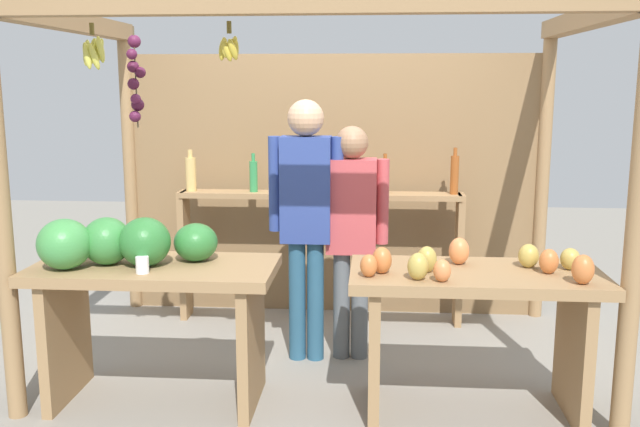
% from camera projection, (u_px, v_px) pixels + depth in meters
% --- Properties ---
extents(ground_plane, '(12.00, 12.00, 0.00)m').
position_uv_depth(ground_plane, '(322.00, 356.00, 4.73)').
color(ground_plane, gray).
rests_on(ground_plane, ground).
extents(market_stall, '(3.35, 2.07, 2.25)m').
position_uv_depth(market_stall, '(326.00, 154.00, 4.93)').
color(market_stall, '#99754C').
rests_on(market_stall, ground).
extents(fruit_counter_left, '(1.36, 0.64, 1.09)m').
position_uv_depth(fruit_counter_left, '(141.00, 278.00, 3.93)').
color(fruit_counter_left, '#99754C').
rests_on(fruit_counter_left, ground).
extents(fruit_counter_right, '(1.36, 0.64, 0.96)m').
position_uv_depth(fruit_counter_right, '(475.00, 306.00, 3.82)').
color(fruit_counter_right, '#99754C').
rests_on(fruit_counter_right, ground).
extents(bottle_shelf_unit, '(2.15, 0.22, 1.34)m').
position_uv_depth(bottle_shelf_unit, '(318.00, 221.00, 5.31)').
color(bottle_shelf_unit, '#99754C').
rests_on(bottle_shelf_unit, ground).
extents(vendor_man, '(0.48, 0.23, 1.71)m').
position_uv_depth(vendor_man, '(306.00, 206.00, 4.51)').
color(vendor_man, '#295776').
rests_on(vendor_man, ground).
extents(vendor_woman, '(0.48, 0.21, 1.54)m').
position_uv_depth(vendor_woman, '(351.00, 223.00, 4.55)').
color(vendor_woman, slate).
rests_on(vendor_woman, ground).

